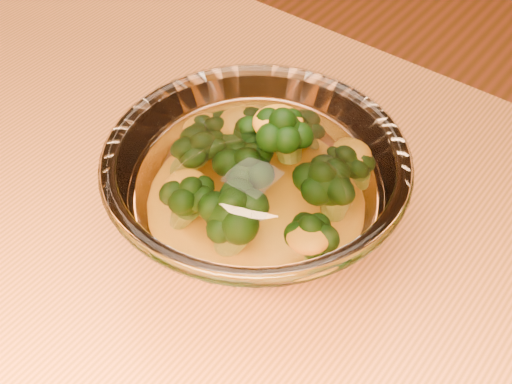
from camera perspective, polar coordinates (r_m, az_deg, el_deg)
table at (r=0.67m, az=-3.50°, el=-14.00°), size 1.20×0.80×0.75m
glass_bowl at (r=0.59m, az=-0.00°, el=-0.36°), size 0.25×0.25×0.11m
cheese_sauce at (r=0.60m, az=-0.00°, el=-1.87°), size 0.13×0.13×0.04m
broccoli_heap at (r=0.58m, az=0.40°, el=1.64°), size 0.17×0.16×0.09m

